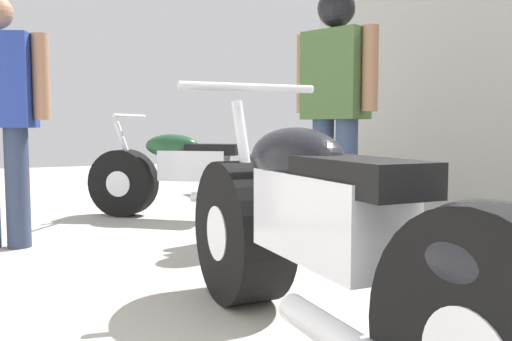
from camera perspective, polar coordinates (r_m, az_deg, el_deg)
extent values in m
plane|color=#A8A399|center=(3.19, -4.90, -9.43)|extent=(15.89, 15.89, 0.00)
cylinder|color=black|center=(2.39, -1.48, -6.48)|extent=(0.24, 0.63, 0.63)
cylinder|color=silver|center=(2.39, -1.48, -6.48)|extent=(0.25, 0.24, 0.24)
cube|color=silver|center=(1.73, 7.54, -4.89)|extent=(0.24, 0.63, 0.28)
ellipsoid|color=black|center=(1.90, 4.20, 1.36)|extent=(0.26, 0.51, 0.22)
cube|color=black|center=(1.57, 10.97, -0.52)|extent=(0.22, 0.47, 0.10)
ellipsoid|color=black|center=(1.22, 24.11, -8.39)|extent=(0.26, 0.43, 0.24)
cylinder|color=silver|center=(2.32, -1.12, 0.52)|extent=(0.05, 0.25, 0.57)
cylinder|color=silver|center=(2.28, -0.75, 8.86)|extent=(0.61, 0.04, 0.04)
cylinder|color=silver|center=(1.50, 8.86, -17.33)|extent=(0.09, 0.54, 0.09)
cylinder|color=black|center=(4.79, -13.95, -1.28)|extent=(0.58, 0.51, 0.58)
cylinder|color=silver|center=(4.79, -13.95, -1.28)|extent=(0.30, 0.30, 0.22)
cylinder|color=black|center=(4.35, 1.58, -1.74)|extent=(0.58, 0.51, 0.58)
cylinder|color=silver|center=(4.35, 1.58, -1.74)|extent=(0.30, 0.30, 0.22)
cube|color=silver|center=(4.51, -6.59, 0.54)|extent=(0.59, 0.53, 0.25)
ellipsoid|color=#1E4728|center=(4.58, -8.95, 2.62)|extent=(0.52, 0.47, 0.20)
cube|color=black|center=(4.45, -4.64, 2.25)|extent=(0.47, 0.42, 0.09)
ellipsoid|color=#1E4728|center=(4.34, 1.00, 0.65)|extent=(0.46, 0.43, 0.22)
cylinder|color=silver|center=(4.75, -13.63, 1.96)|extent=(0.21, 0.18, 0.53)
cylinder|color=silver|center=(4.73, -13.31, 5.68)|extent=(0.37, 0.46, 0.03)
cylinder|color=silver|center=(4.33, -3.76, -2.93)|extent=(0.44, 0.37, 0.08)
cylinder|color=#2D3851|center=(3.75, -24.09, -1.71)|extent=(0.19, 0.19, 0.77)
cylinder|color=#9E7051|center=(3.69, -21.96, 9.23)|extent=(0.14, 0.14, 0.54)
cylinder|color=#384766|center=(4.02, 7.14, -0.51)|extent=(0.21, 0.21, 0.83)
cylinder|color=#384766|center=(3.90, 9.60, -0.69)|extent=(0.21, 0.21, 0.83)
cube|color=#476638|center=(3.96, 8.48, 10.03)|extent=(0.41, 0.52, 0.64)
cylinder|color=#9E7051|center=(4.13, 5.15, 10.21)|extent=(0.15, 0.15, 0.58)
cylinder|color=#9E7051|center=(3.81, 12.11, 10.59)|extent=(0.15, 0.15, 0.58)
sphere|color=black|center=(4.03, 8.57, 16.50)|extent=(0.23, 0.23, 0.23)
sphere|color=black|center=(4.03, 8.57, 16.74)|extent=(0.27, 0.27, 0.27)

